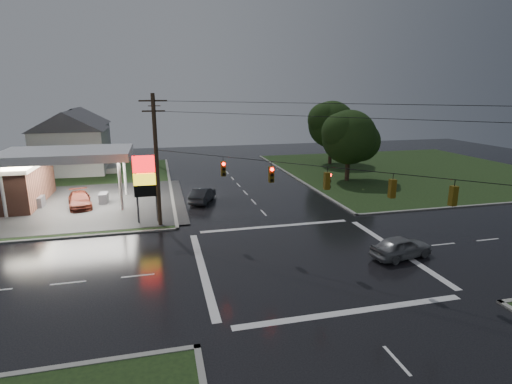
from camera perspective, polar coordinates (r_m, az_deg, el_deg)
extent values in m
plane|color=black|center=(27.86, 6.99, -9.42)|extent=(120.00, 120.00, 0.00)
cube|color=black|center=(53.68, -31.60, 0.11)|extent=(36.00, 36.00, 0.08)
cube|color=black|center=(62.05, 21.15, 2.89)|extent=(36.00, 36.00, 0.08)
cube|color=#2D2D2D|center=(44.53, -27.26, -1.79)|extent=(26.00, 18.00, 0.02)
cylinder|color=silver|center=(42.04, -32.49, 0.09)|extent=(0.30, 0.30, 5.00)
cylinder|color=silver|center=(39.92, -18.81, 0.93)|extent=(0.30, 0.30, 5.00)
cylinder|color=silver|center=(47.63, -30.29, 1.79)|extent=(0.30, 0.30, 5.00)
cylinder|color=silver|center=(45.78, -18.23, 2.59)|extent=(0.30, 0.30, 5.00)
cube|color=silver|center=(43.11, -25.43, 4.90)|extent=(12.00, 8.00, 0.80)
cube|color=white|center=(43.17, -25.37, 4.36)|extent=(11.40, 7.40, 0.04)
cube|color=#59595E|center=(44.67, -28.57, -1.28)|extent=(0.80, 1.60, 1.10)
cube|color=#59595E|center=(43.49, -20.93, -0.86)|extent=(0.80, 1.60, 1.10)
cylinder|color=#59595E|center=(35.31, -16.69, 0.28)|extent=(0.16, 0.16, 6.00)
cylinder|color=#59595E|center=(35.25, -14.10, 0.43)|extent=(0.16, 0.16, 6.00)
cube|color=#F90D12|center=(34.83, -15.63, 3.87)|extent=(2.00, 0.35, 1.40)
cube|color=yellow|center=(35.08, -15.49, 1.78)|extent=(2.00, 0.35, 1.00)
cube|color=black|center=(35.29, -15.39, 0.20)|extent=(2.00, 0.35, 1.00)
cylinder|color=#382619|center=(33.78, -14.01, 4.18)|extent=(0.32, 0.32, 11.00)
cube|color=#382619|center=(33.32, -14.52, 12.51)|extent=(2.20, 0.12, 0.12)
cube|color=#382619|center=(33.35, -14.43, 11.14)|extent=(1.80, 0.12, 0.12)
cylinder|color=#382619|center=(62.09, -14.11, 8.29)|extent=(0.32, 0.32, 10.50)
cube|color=#382619|center=(61.83, -14.37, 12.58)|extent=(2.20, 0.12, 0.12)
cube|color=#382619|center=(61.85, -14.33, 11.84)|extent=(1.80, 0.12, 0.12)
cube|color=#59470C|center=(29.44, -4.70, 3.34)|extent=(0.34, 0.34, 1.10)
cylinder|color=#FF0C07|center=(29.18, -4.65, 4.00)|extent=(0.22, 0.08, 0.22)
cube|color=#59470C|center=(27.32, 2.19, 2.54)|extent=(0.34, 0.34, 1.10)
cylinder|color=#FF0C07|center=(27.05, 2.32, 3.24)|extent=(0.22, 0.08, 0.22)
cube|color=#59470C|center=(25.65, 10.09, 1.57)|extent=(0.34, 0.34, 1.10)
cylinder|color=#FF0C07|center=(25.66, 10.54, 2.42)|extent=(0.08, 0.22, 0.22)
cube|color=#59470C|center=(24.55, 18.88, 0.45)|extent=(0.34, 0.34, 1.10)
cylinder|color=#FF0C07|center=(24.63, 18.70, 1.42)|extent=(0.22, 0.08, 0.22)
cube|color=#59470C|center=(24.12, 26.35, -0.50)|extent=(0.34, 0.34, 1.10)
cylinder|color=#FF0C07|center=(24.18, 26.15, 0.49)|extent=(0.22, 0.08, 0.22)
cube|color=silver|center=(61.48, -24.79, 5.25)|extent=(9.00, 8.00, 6.00)
cube|color=gray|center=(61.09, -19.66, 3.20)|extent=(1.60, 4.80, 0.80)
cube|color=silver|center=(73.37, -23.88, 6.58)|extent=(9.00, 8.00, 6.00)
cube|color=gray|center=(72.98, -19.58, 4.87)|extent=(1.60, 4.80, 0.80)
cylinder|color=black|center=(52.11, 12.97, 4.29)|extent=(0.56, 0.56, 5.04)
sphere|color=black|center=(51.70, 13.16, 7.63)|extent=(6.80, 6.80, 6.80)
sphere|color=black|center=(52.82, 14.63, 6.98)|extent=(5.10, 5.10, 5.10)
sphere|color=black|center=(50.67, 12.02, 8.38)|extent=(4.76, 4.76, 4.76)
cylinder|color=black|center=(64.06, 10.60, 6.43)|extent=(0.56, 0.56, 5.60)
sphere|color=black|center=(63.71, 10.74, 9.46)|extent=(7.20, 7.20, 7.20)
sphere|color=black|center=(64.80, 12.06, 8.85)|extent=(5.40, 5.40, 5.40)
sphere|color=black|center=(62.71, 9.70, 10.17)|extent=(5.04, 5.04, 5.04)
imported|color=black|center=(41.51, -7.66, -0.41)|extent=(3.33, 4.93, 1.54)
imported|color=slate|center=(29.32, 20.02, -7.39)|extent=(4.74, 2.67, 1.52)
imported|color=#5A1F14|center=(43.06, -23.88, -1.03)|extent=(3.08, 5.37, 1.46)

